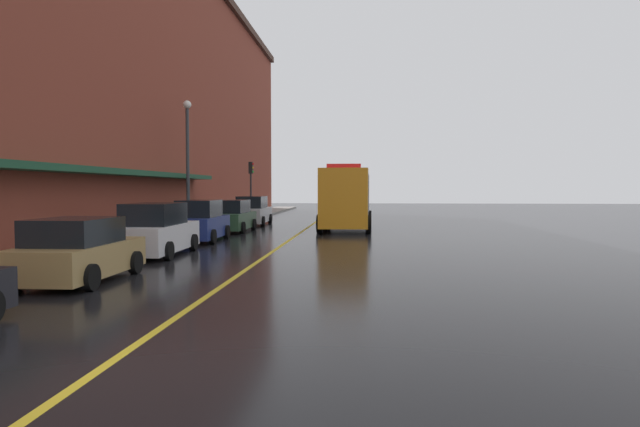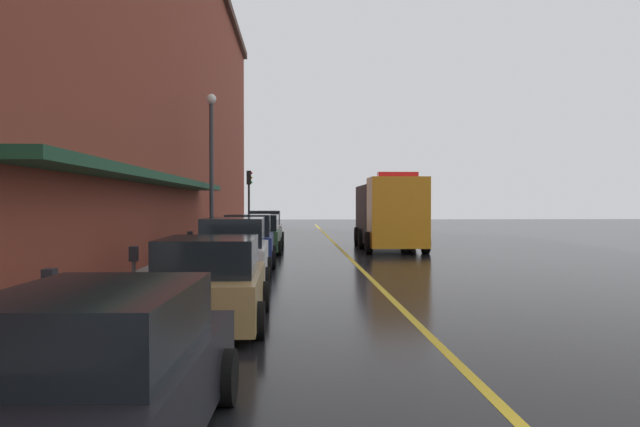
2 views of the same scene
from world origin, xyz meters
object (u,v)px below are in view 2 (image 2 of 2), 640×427
parking_meter_1 (190,246)px  parking_meter_2 (134,269)px  parked_car_5 (265,229)px  traffic_light_near (249,190)px  parked_car_3 (249,242)px  parked_car_2 (234,254)px  utility_truck (388,214)px  parked_car_4 (261,235)px  street_lamp_left (211,155)px  parking_meter_0 (242,225)px  parked_car_1 (210,284)px  parking_meter_3 (50,303)px  parked_car_0 (104,377)px

parking_meter_1 → parking_meter_2: size_ratio=1.00×
parked_car_5 → traffic_light_near: traffic_light_near is taller
parked_car_3 → parked_car_5: parked_car_5 is taller
parked_car_2 → parked_car_5: bearing=-1.7°
utility_truck → traffic_light_near: bearing=-140.3°
parked_car_4 → street_lamp_left: street_lamp_left is taller
parked_car_5 → parking_meter_0: size_ratio=3.52×
parked_car_4 → traffic_light_near: size_ratio=1.01×
parked_car_1 → parking_meter_1: parked_car_1 is taller
parked_car_3 → utility_truck: (6.44, 7.62, 0.90)m
parking_meter_1 → parking_meter_2: 6.09m
parking_meter_1 → parking_meter_2: (0.00, -6.09, 0.00)m
parked_car_3 → utility_truck: size_ratio=0.53×
traffic_light_near → parked_car_5: bearing=-77.1°
parking_meter_0 → parking_meter_3: same height
parking_meter_0 → traffic_light_near: traffic_light_near is taller
parked_car_0 → parking_meter_2: size_ratio=3.28×
traffic_light_near → parking_meter_2: bearing=-90.1°
parked_car_4 → street_lamp_left: (-2.10, -1.33, 3.57)m
parked_car_3 → parking_meter_3: 14.72m
parking_meter_3 → parked_car_5: bearing=86.9°
parked_car_1 → street_lamp_left: street_lamp_left is taller
parked_car_2 → parking_meter_1: (-1.34, 0.58, 0.18)m
parked_car_4 → parking_meter_0: parked_car_4 is taller
utility_truck → parking_meter_2: bearing=-22.0°
parked_car_5 → parked_car_0: bearing=179.2°
parking_meter_0 → parking_meter_1: size_ratio=1.00×
parked_car_1 → utility_truck: 19.59m
parked_car_5 → parked_car_3: bearing=179.0°
parking_meter_3 → traffic_light_near: (0.06, 31.84, 2.10)m
utility_truck → parked_car_3: bearing=-39.4°
parked_car_2 → parking_meter_2: size_ratio=3.55×
parking_meter_3 → parked_car_4: bearing=85.7°
parking_meter_1 → parking_meter_3: 9.94m
parked_car_0 → parked_car_3: parked_car_3 is taller
parking_meter_0 → parking_meter_2: size_ratio=1.00×
parked_car_3 → parking_meter_0: parked_car_3 is taller
street_lamp_left → parked_car_1: bearing=-82.3°
parking_meter_1 → street_lamp_left: bearing=93.9°
utility_truck → parking_meter_3: size_ratio=6.04×
parked_car_1 → utility_truck: bearing=-19.7°
parking_meter_0 → traffic_light_near: (0.06, 4.72, 2.10)m
street_lamp_left → parked_car_0: bearing=-84.8°
parked_car_4 → parking_meter_0: bearing=13.2°
parked_car_2 → parking_meter_1: size_ratio=3.55×
parked_car_0 → parking_meter_2: parked_car_0 is taller
parked_car_2 → parked_car_3: size_ratio=1.11×
parked_car_3 → parked_car_4: size_ratio=0.98×
parking_meter_0 → parking_meter_1: 17.18m
parked_car_2 → street_lamp_left: bearing=10.2°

